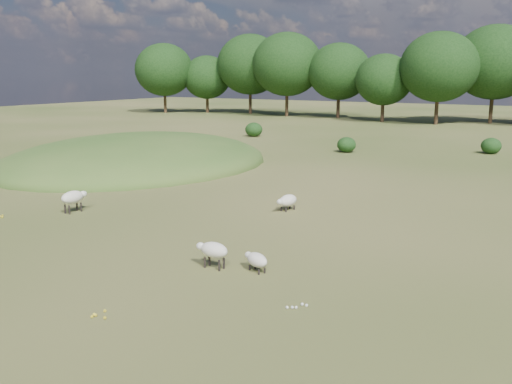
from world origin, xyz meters
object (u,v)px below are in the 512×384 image
(sheep_1, at_px, (256,260))
(sheep_3, at_px, (213,250))
(sheep_4, at_px, (73,197))
(sheep_0, at_px, (287,201))

(sheep_1, relative_size, sheep_3, 0.91)
(sheep_1, xyz_separation_m, sheep_4, (-10.74, 2.47, 0.30))
(sheep_0, distance_m, sheep_1, 8.05)
(sheep_1, height_order, sheep_4, sheep_4)
(sheep_3, distance_m, sheep_4, 9.86)
(sheep_0, xyz_separation_m, sheep_3, (1.53, -7.95, 0.14))
(sheep_4, bearing_deg, sheep_1, -100.74)
(sheep_1, xyz_separation_m, sheep_3, (-1.32, -0.42, 0.21))
(sheep_0, height_order, sheep_1, sheep_0)
(sheep_0, height_order, sheep_4, sheep_4)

